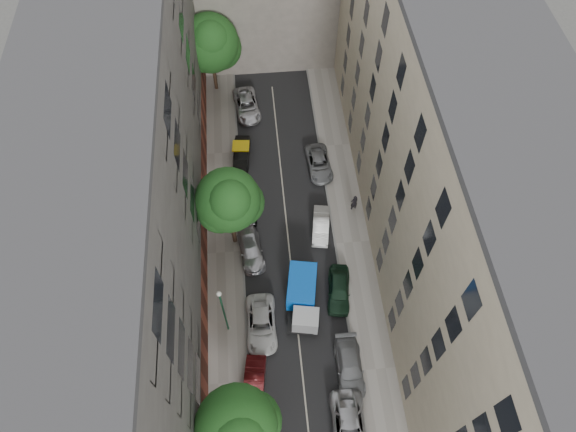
{
  "coord_description": "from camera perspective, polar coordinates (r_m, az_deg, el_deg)",
  "views": [
    {
      "loc": [
        -2.05,
        -21.47,
        38.62
      ],
      "look_at": [
        -0.15,
        -0.58,
        6.0
      ],
      "focal_mm": 32.0,
      "sensor_mm": 36.0,
      "label": 1
    }
  ],
  "objects": [
    {
      "name": "road_surface",
      "position": [
        44.23,
        0.12,
        -3.56
      ],
      "size": [
        8.0,
        44.0,
        0.02
      ],
      "primitive_type": "cube",
      "color": "black",
      "rests_on": "ground"
    },
    {
      "name": "ground",
      "position": [
        44.24,
        0.12,
        -3.57
      ],
      "size": [
        120.0,
        120.0,
        0.0
      ],
      "primitive_type": "plane",
      "color": "#4C4C49",
      "rests_on": "ground"
    },
    {
      "name": "sidewalk_left",
      "position": [
        44.26,
        -7.01,
        -4.06
      ],
      "size": [
        3.0,
        44.0,
        0.15
      ],
      "primitive_type": "cube",
      "color": "gray",
      "rests_on": "ground"
    },
    {
      "name": "car_left_4",
      "position": [
        45.76,
        -4.58,
        0.9
      ],
      "size": [
        1.69,
        3.86,
        1.29
      ],
      "primitive_type": "imported",
      "rotation": [
        0.0,
        0.0,
        0.04
      ],
      "color": "black",
      "rests_on": "ground"
    },
    {
      "name": "tarp_truck",
      "position": [
        40.75,
        1.66,
        -8.96
      ],
      "size": [
        2.98,
        5.63,
        2.45
      ],
      "rotation": [
        0.0,
        0.0,
        -0.18
      ],
      "color": "black",
      "rests_on": "ground"
    },
    {
      "name": "car_left_5",
      "position": [
        49.54,
        -5.17,
        6.95
      ],
      "size": [
        1.83,
        4.22,
        1.35
      ],
      "primitive_type": "imported",
      "rotation": [
        0.0,
        0.0,
        -0.1
      ],
      "color": "black",
      "rests_on": "ground"
    },
    {
      "name": "car_left_1",
      "position": [
        39.27,
        -3.77,
        -18.13
      ],
      "size": [
        2.02,
        4.34,
        1.38
      ],
      "primitive_type": "imported",
      "rotation": [
        0.0,
        0.0,
        -0.14
      ],
      "color": "#4D0F11",
      "rests_on": "ground"
    },
    {
      "name": "car_right_4",
      "position": [
        48.68,
        3.45,
        5.84
      ],
      "size": [
        2.44,
        4.79,
        1.29
      ],
      "primitive_type": "imported",
      "rotation": [
        0.0,
        0.0,
        0.06
      ],
      "color": "slate",
      "rests_on": "ground"
    },
    {
      "name": "sidewalk_right",
      "position": [
        44.76,
        7.16,
        -2.93
      ],
      "size": [
        3.0,
        44.0,
        0.15
      ],
      "primitive_type": "cube",
      "color": "gray",
      "rests_on": "ground"
    },
    {
      "name": "lamp_post",
      "position": [
        37.48,
        -7.26,
        -10.11
      ],
      "size": [
        0.36,
        0.36,
        6.74
      ],
      "color": "#1C623D",
      "rests_on": "sidewalk_left"
    },
    {
      "name": "tree_mid",
      "position": [
        39.54,
        -6.51,
        1.52
      ],
      "size": [
        5.36,
        5.1,
        8.95
      ],
      "color": "#382619",
      "rests_on": "sidewalk_left"
    },
    {
      "name": "building_right",
      "position": [
        38.08,
        16.94,
        5.27
      ],
      "size": [
        8.0,
        44.0,
        20.0
      ],
      "primitive_type": "cube",
      "color": "#B7A98F",
      "rests_on": "ground"
    },
    {
      "name": "tree_near",
      "position": [
        33.47,
        -5.57,
        -22.45
      ],
      "size": [
        5.33,
        5.06,
        8.52
      ],
      "color": "#382619",
      "rests_on": "sidewalk_left"
    },
    {
      "name": "car_right_3",
      "position": [
        44.71,
        3.67,
        -1.07
      ],
      "size": [
        2.0,
        4.13,
        1.3
      ],
      "primitive_type": "imported",
      "rotation": [
        0.0,
        0.0,
        -0.16
      ],
      "color": "silver",
      "rests_on": "ground"
    },
    {
      "name": "car_right_1",
      "position": [
        39.79,
        6.85,
        -16.28
      ],
      "size": [
        2.0,
        4.8,
        1.39
      ],
      "primitive_type": "imported",
      "rotation": [
        0.0,
        0.0,
        -0.01
      ],
      "color": "gray",
      "rests_on": "ground"
    },
    {
      "name": "pedestrian",
      "position": [
        45.79,
        7.36,
        1.5
      ],
      "size": [
        0.78,
        0.62,
        1.87
      ],
      "primitive_type": "imported",
      "rotation": [
        0.0,
        0.0,
        3.42
      ],
      "color": "black",
      "rests_on": "sidewalk_right"
    },
    {
      "name": "car_right_2",
      "position": [
        41.85,
        5.67,
        -8.14
      ],
      "size": [
        2.41,
        4.6,
        1.49
      ],
      "primitive_type": "imported",
      "rotation": [
        0.0,
        0.0,
        -0.15
      ],
      "color": "black",
      "rests_on": "ground"
    },
    {
      "name": "car_left_6",
      "position": [
        53.74,
        -4.59,
        12.16
      ],
      "size": [
        2.96,
        5.32,
        1.41
      ],
      "primitive_type": "imported",
      "rotation": [
        0.0,
        0.0,
        0.13
      ],
      "color": "#B6B5BA",
      "rests_on": "ground"
    },
    {
      "name": "tree_far",
      "position": [
        52.94,
        -8.58,
        18.27
      ],
      "size": [
        5.92,
        5.73,
        8.71
      ],
      "color": "#382619",
      "rests_on": "sidewalk_left"
    },
    {
      "name": "car_right_0",
      "position": [
        38.75,
        6.8,
        -22.31
      ],
      "size": [
        2.59,
        5.28,
        1.44
      ],
      "primitive_type": "imported",
      "rotation": [
        0.0,
        0.0,
        -0.04
      ],
      "color": "#AFB0B4",
      "rests_on": "ground"
    },
    {
      "name": "car_left_3",
      "position": [
        43.52,
        -4.16,
        -3.7
      ],
      "size": [
        2.48,
        4.82,
        1.34
      ],
      "primitive_type": "imported",
      "rotation": [
        0.0,
        0.0,
        0.14
      ],
      "color": "#AFAFB4",
      "rests_on": "ground"
    },
    {
      "name": "building_left",
      "position": [
        36.88,
        -17.15,
        2.82
      ],
      "size": [
        8.0,
        44.0,
        20.0
      ],
      "primitive_type": "cube",
      "color": "#474542",
      "rests_on": "ground"
    },
    {
      "name": "car_left_2",
      "position": [
        40.63,
        -2.98,
        -11.91
      ],
      "size": [
        2.37,
        5.03,
        1.39
      ],
      "primitive_type": "imported",
      "rotation": [
        0.0,
        0.0,
        -0.01
      ],
      "color": "silver",
      "rests_on": "ground"
    }
  ]
}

